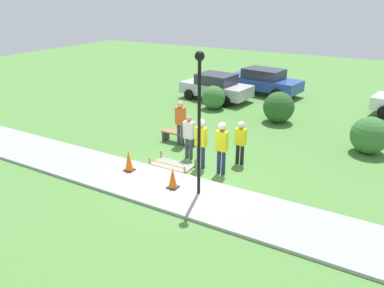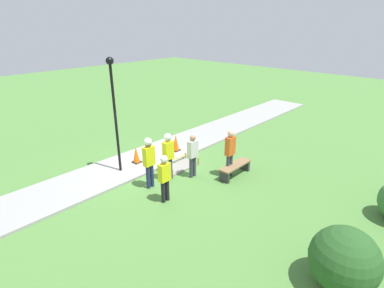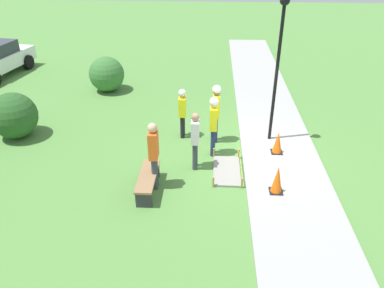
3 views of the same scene
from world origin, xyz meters
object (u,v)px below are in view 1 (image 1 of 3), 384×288
at_px(bystander_in_gray_shirt, 189,135).
at_px(worker_trainee, 201,139).
at_px(park_bench, 179,136).
at_px(worker_assistant, 222,143).
at_px(parked_car_blue, 263,81).
at_px(traffic_cone_near_patch, 129,161).
at_px(lamppost_near, 199,106).
at_px(worker_supervisor, 241,139).
at_px(bystander_in_orange_shirt, 180,121).
at_px(parked_car_silver, 216,87).
at_px(traffic_cone_far_patch, 173,178).

bearing_deg(bystander_in_gray_shirt, worker_trainee, -32.24).
xyz_separation_m(park_bench, worker_assistant, (2.82, -1.74, 0.83)).
distance_m(worker_assistant, parked_car_blue, 11.82).
relative_size(traffic_cone_near_patch, lamppost_near, 0.17).
xyz_separation_m(worker_supervisor, bystander_in_orange_shirt, (-2.88, 0.50, 0.10)).
relative_size(worker_trainee, bystander_in_gray_shirt, 1.09).
height_order(worker_assistant, parked_car_silver, worker_assistant).
relative_size(traffic_cone_near_patch, bystander_in_gray_shirt, 0.44).
relative_size(worker_supervisor, lamppost_near, 0.38).
distance_m(worker_assistant, lamppost_near, 2.49).
relative_size(traffic_cone_near_patch, parked_car_silver, 0.18).
height_order(traffic_cone_near_patch, lamppost_near, lamppost_near).
distance_m(worker_trainee, parked_car_silver, 9.49).
xyz_separation_m(traffic_cone_near_patch, park_bench, (0.01, 3.32, -0.14)).
bearing_deg(worker_assistant, worker_supervisor, 77.13).
distance_m(worker_supervisor, worker_trainee, 1.50).
relative_size(bystander_in_orange_shirt, parked_car_blue, 0.38).
xyz_separation_m(traffic_cone_far_patch, parked_car_silver, (-3.78, 10.66, 0.34)).
distance_m(bystander_in_orange_shirt, bystander_in_gray_shirt, 1.42).
xyz_separation_m(traffic_cone_near_patch, parked_car_blue, (0.17, 13.09, 0.35)).
bearing_deg(worker_supervisor, bystander_in_orange_shirt, 170.15).
relative_size(worker_supervisor, bystander_in_orange_shirt, 0.89).
xyz_separation_m(lamppost_near, parked_car_blue, (-2.74, 13.27, -2.10)).
bearing_deg(parked_car_silver, bystander_in_gray_shirt, -63.53).
bearing_deg(parked_car_blue, lamppost_near, -68.67).
bearing_deg(parked_car_blue, parked_car_silver, -115.70).
xyz_separation_m(bystander_in_orange_shirt, bystander_in_gray_shirt, (0.99, -1.01, -0.11)).
distance_m(traffic_cone_far_patch, worker_assistant, 2.16).
relative_size(worker_assistant, worker_trainee, 1.02).
distance_m(worker_supervisor, worker_assistant, 1.12).
bearing_deg(worker_assistant, bystander_in_orange_shirt, 149.04).
height_order(worker_trainee, bystander_in_gray_shirt, worker_trainee).
distance_m(worker_supervisor, bystander_in_orange_shirt, 2.93).
relative_size(park_bench, worker_trainee, 0.83).
height_order(traffic_cone_near_patch, bystander_in_orange_shirt, bystander_in_orange_shirt).
bearing_deg(bystander_in_gray_shirt, worker_supervisor, 15.00).
distance_m(worker_supervisor, bystander_in_gray_shirt, 1.96).
xyz_separation_m(park_bench, parked_car_blue, (0.16, 9.77, 0.49)).
xyz_separation_m(worker_assistant, bystander_in_orange_shirt, (-2.63, 1.58, -0.08)).
distance_m(bystander_in_orange_shirt, lamppost_near, 4.68).
bearing_deg(traffic_cone_far_patch, bystander_in_gray_shirt, 108.80).
xyz_separation_m(park_bench, worker_supervisor, (3.06, -0.66, 0.65)).
bearing_deg(worker_assistant, worker_trainee, 174.96).
height_order(bystander_in_orange_shirt, lamppost_near, lamppost_near).
bearing_deg(bystander_in_orange_shirt, parked_car_blue, 90.15).
bearing_deg(bystander_in_orange_shirt, worker_supervisor, -9.85).
distance_m(traffic_cone_near_patch, worker_supervisor, 4.09).
xyz_separation_m(traffic_cone_near_patch, worker_assistant, (2.83, 1.58, 0.69)).
relative_size(traffic_cone_near_patch, worker_assistant, 0.40).
height_order(park_bench, parked_car_blue, parked_car_blue).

